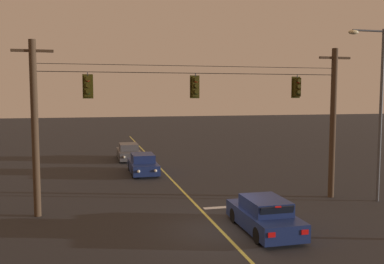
{
  "coord_description": "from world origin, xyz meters",
  "views": [
    {
      "loc": [
        -5.11,
        -15.96,
        5.55
      ],
      "look_at": [
        0.0,
        4.92,
        3.63
      ],
      "focal_mm": 39.05,
      "sensor_mm": 36.0,
      "label": 1
    }
  ],
  "objects": [
    {
      "name": "car_oncoming_trailing",
      "position": [
        -1.97,
        19.68,
        0.65
      ],
      "size": [
        1.8,
        4.42,
        1.39
      ],
      "color": "#4C4C51",
      "rests_on": "ground"
    },
    {
      "name": "traffic_light_left_inner",
      "position": [
        -0.07,
        3.9,
        5.94
      ],
      "size": [
        0.48,
        0.41,
        1.22
      ],
      "color": "black"
    },
    {
      "name": "lane_centre_stripe",
      "position": [
        0.0,
        9.92,
        0.0
      ],
      "size": [
        0.14,
        60.0,
        0.01
      ],
      "primitive_type": "cube",
      "color": "#D1C64C",
      "rests_on": "ground"
    },
    {
      "name": "street_lamp_corner",
      "position": [
        9.14,
        2.57,
        5.26
      ],
      "size": [
        2.11,
        0.3,
        8.87
      ],
      "color": "#4C4F54",
      "rests_on": "ground"
    },
    {
      "name": "stop_bar_paint",
      "position": [
        1.9,
        3.32,
        0.0
      ],
      "size": [
        3.4,
        0.36,
        0.01
      ],
      "primitive_type": "cube",
      "color": "silver",
      "rests_on": "ground"
    },
    {
      "name": "car_oncoming_lead",
      "position": [
        -1.55,
        13.14,
        0.65
      ],
      "size": [
        1.8,
        4.42,
        1.39
      ],
      "color": "navy",
      "rests_on": "ground"
    },
    {
      "name": "traffic_light_centre",
      "position": [
        5.38,
        3.9,
        5.94
      ],
      "size": [
        0.48,
        0.41,
        1.22
      ],
      "color": "black"
    },
    {
      "name": "ground_plane",
      "position": [
        0.0,
        0.0,
        0.0
      ],
      "size": [
        180.0,
        180.0,
        0.0
      ],
      "primitive_type": "plane",
      "color": "#28282B"
    },
    {
      "name": "car_waiting_near_lane",
      "position": [
        1.69,
        -0.55,
        0.65
      ],
      "size": [
        1.8,
        4.33,
        1.39
      ],
      "color": "navy",
      "rests_on": "ground"
    },
    {
      "name": "signal_span_assembly",
      "position": [
        0.0,
        3.92,
        4.15
      ],
      "size": [
        16.88,
        0.32,
        8.0
      ],
      "color": "#423021",
      "rests_on": "ground"
    },
    {
      "name": "traffic_light_leftmost",
      "position": [
        -5.18,
        3.9,
        5.94
      ],
      "size": [
        0.48,
        0.41,
        1.22
      ],
      "color": "black"
    }
  ]
}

